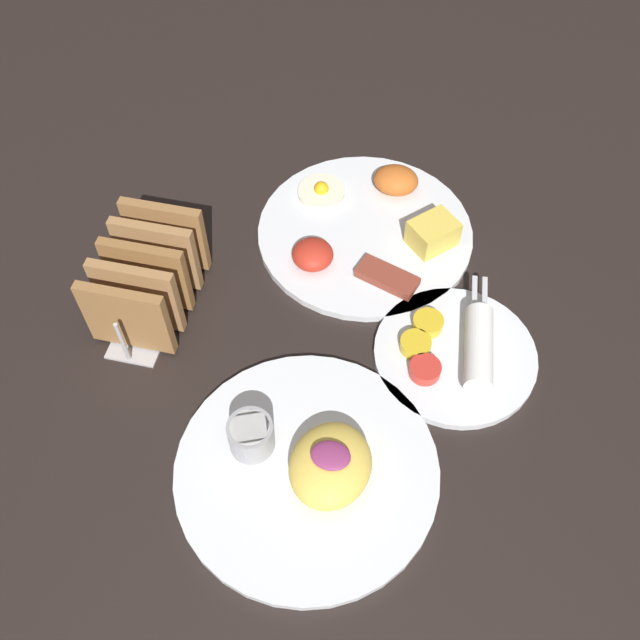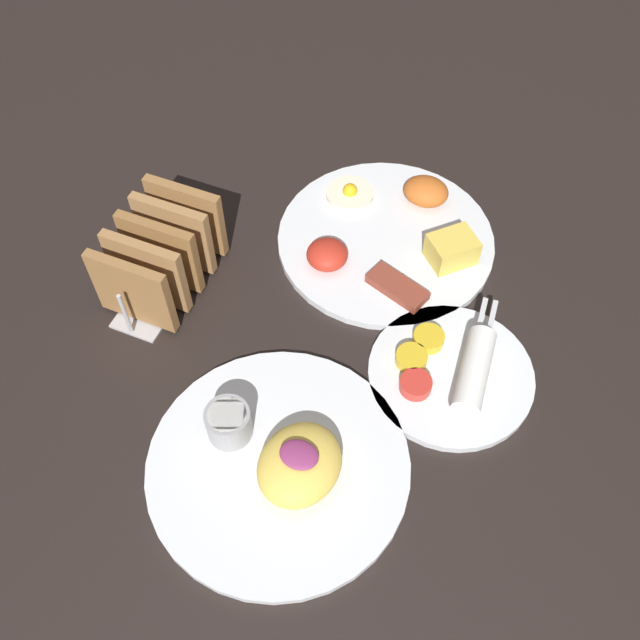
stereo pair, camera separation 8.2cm
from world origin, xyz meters
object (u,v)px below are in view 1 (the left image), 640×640
at_px(plate_condiments, 457,352).
at_px(plate_foreground, 308,466).
at_px(toast_rack, 148,277).
at_px(plate_breakfast, 368,229).

xyz_separation_m(plate_condiments, plate_foreground, (-0.13, -0.17, 0.00)).
relative_size(plate_condiments, toast_rack, 1.10).
height_order(plate_breakfast, plate_foreground, plate_foreground).
distance_m(plate_foreground, toast_rack, 0.29).
bearing_deg(plate_foreground, plate_condiments, 52.53).
height_order(plate_foreground, toast_rack, toast_rack).
relative_size(plate_breakfast, plate_foreground, 1.01).
distance_m(plate_breakfast, plate_condiments, 0.21).
height_order(plate_condiments, toast_rack, toast_rack).
height_order(plate_breakfast, plate_condiments, plate_breakfast).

